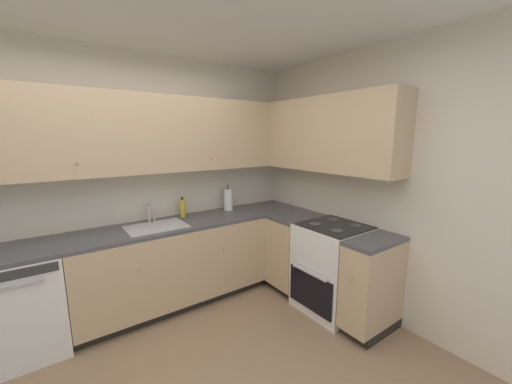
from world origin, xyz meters
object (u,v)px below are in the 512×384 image
(dishwasher, at_px, (22,304))
(soap_bottle, at_px, (183,208))
(oven_range, at_px, (333,267))
(paper_towel_roll, at_px, (228,200))

(dishwasher, distance_m, soap_bottle, 1.58)
(oven_range, xyz_separation_m, soap_bottle, (-1.10, 1.22, 0.54))
(soap_bottle, relative_size, paper_towel_roll, 0.71)
(paper_towel_roll, bearing_deg, dishwasher, -175.50)
(oven_range, xyz_separation_m, paper_towel_roll, (-0.53, 1.20, 0.57))
(soap_bottle, bearing_deg, dishwasher, -172.99)
(oven_range, height_order, paper_towel_roll, paper_towel_roll)
(soap_bottle, bearing_deg, paper_towel_roll, -2.00)
(soap_bottle, xyz_separation_m, paper_towel_roll, (0.57, -0.02, 0.03))
(dishwasher, relative_size, soap_bottle, 3.77)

